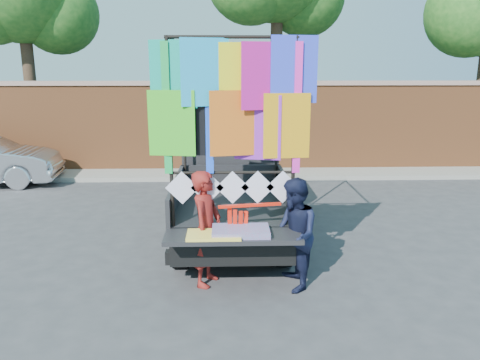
{
  "coord_description": "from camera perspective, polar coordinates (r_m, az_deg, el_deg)",
  "views": [
    {
      "loc": [
        -0.56,
        -6.51,
        3.02
      ],
      "look_at": [
        -0.35,
        0.14,
        1.39
      ],
      "focal_mm": 35.0,
      "sensor_mm": 36.0,
      "label": 1
    }
  ],
  "objects": [
    {
      "name": "ground",
      "position": [
        7.2,
        2.91,
        -11.09
      ],
      "size": [
        90.0,
        90.0,
        0.0
      ],
      "primitive_type": "plane",
      "color": "#38383A",
      "rests_on": "ground"
    },
    {
      "name": "brick_wall",
      "position": [
        13.63,
        0.6,
        6.59
      ],
      "size": [
        30.0,
        0.45,
        2.61
      ],
      "color": "#9D562D",
      "rests_on": "ground"
    },
    {
      "name": "curb",
      "position": [
        13.16,
        0.72,
        0.74
      ],
      "size": [
        30.0,
        1.2,
        0.12
      ],
      "primitive_type": "cube",
      "color": "gray",
      "rests_on": "ground"
    },
    {
      "name": "pickup_truck",
      "position": [
        9.12,
        -1.16,
        0.05
      ],
      "size": [
        2.15,
        5.41,
        3.4
      ],
      "color": "black",
      "rests_on": "ground"
    },
    {
      "name": "woman",
      "position": [
        6.55,
        -4.12,
        -5.92
      ],
      "size": [
        0.57,
        0.69,
        1.64
      ],
      "primitive_type": "imported",
      "rotation": [
        0.0,
        0.0,
        1.24
      ],
      "color": "maroon",
      "rests_on": "ground"
    },
    {
      "name": "man",
      "position": [
        6.46,
        6.58,
        -6.65
      ],
      "size": [
        0.64,
        0.8,
        1.56
      ],
      "primitive_type": "imported",
      "rotation": [
        0.0,
        0.0,
        -1.5
      ],
      "color": "#141933",
      "rests_on": "ground"
    },
    {
      "name": "streamer_bundle",
      "position": [
        6.4,
        0.34,
        -4.66
      ],
      "size": [
        0.87,
        0.17,
        0.6
      ],
      "color": "red",
      "rests_on": "ground"
    }
  ]
}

